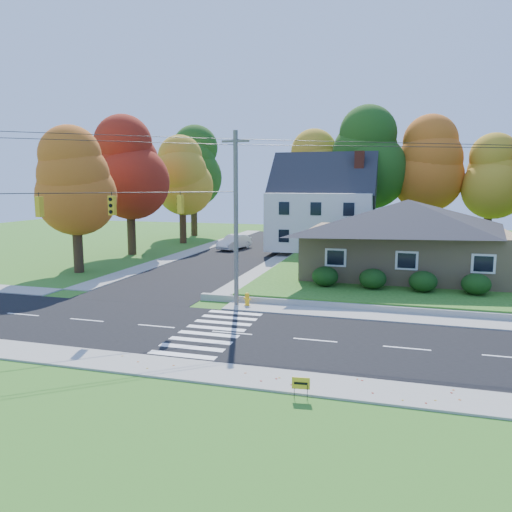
{
  "coord_description": "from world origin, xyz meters",
  "views": [
    {
      "loc": [
        7.48,
        -21.75,
        7.16
      ],
      "look_at": [
        -1.12,
        8.0,
        2.54
      ],
      "focal_mm": 35.0,
      "sensor_mm": 36.0,
      "label": 1
    }
  ],
  "objects": [
    {
      "name": "tree_lot_1",
      "position": [
        4.0,
        33.0,
        9.61
      ],
      "size": [
        7.84,
        7.84,
        14.6
      ],
      "color": "#3F2A19",
      "rests_on": "lawn"
    },
    {
      "name": "sidewalk_south",
      "position": [
        0.0,
        -5.0,
        0.04
      ],
      "size": [
        90.0,
        2.0,
        0.08
      ],
      "primitive_type": "cube",
      "color": "#9C9A90",
      "rests_on": "ground"
    },
    {
      "name": "tree_lot_3",
      "position": [
        16.0,
        33.0,
        7.65
      ],
      "size": [
        6.16,
        6.16,
        11.47
      ],
      "color": "#3F2A19",
      "rests_on": "lawn"
    },
    {
      "name": "traffic_infrastructure",
      "position": [
        -0.15,
        1.35,
        5.15
      ],
      "size": [
        38.1,
        10.66,
        10.0
      ],
      "color": "#666059",
      "rests_on": "ground"
    },
    {
      "name": "ground",
      "position": [
        0.0,
        0.0,
        0.0
      ],
      "size": [
        120.0,
        120.0,
        0.0
      ],
      "primitive_type": "plane",
      "color": "#3D7923"
    },
    {
      "name": "tree_west_2",
      "position": [
        -17.0,
        32.0,
        7.81
      ],
      "size": [
        6.72,
        6.72,
        12.51
      ],
      "color": "#3F2A19",
      "rests_on": "ground"
    },
    {
      "name": "hedge_row",
      "position": [
        7.5,
        9.8,
        1.14
      ],
      "size": [
        10.7,
        1.7,
        1.27
      ],
      "color": "#163A10",
      "rests_on": "lawn"
    },
    {
      "name": "road_main",
      "position": [
        0.0,
        0.0,
        0.01
      ],
      "size": [
        90.0,
        8.0,
        0.02
      ],
      "primitive_type": "cube",
      "color": "black",
      "rests_on": "ground"
    },
    {
      "name": "tree_lot_0",
      "position": [
        -2.0,
        34.0,
        8.31
      ],
      "size": [
        6.72,
        6.72,
        12.51
      ],
      "color": "#3F2A19",
      "rests_on": "lawn"
    },
    {
      "name": "yard_sign",
      "position": [
        4.55,
        -6.25,
        0.54
      ],
      "size": [
        0.6,
        0.1,
        0.75
      ],
      "color": "black",
      "rests_on": "ground"
    },
    {
      "name": "lawn",
      "position": [
        13.0,
        21.0,
        0.25
      ],
      "size": [
        30.0,
        30.0,
        0.5
      ],
      "primitive_type": "cube",
      "color": "#3D7923",
      "rests_on": "ground"
    },
    {
      "name": "tree_west_3",
      "position": [
        -19.0,
        40.0,
        9.11
      ],
      "size": [
        7.84,
        7.84,
        14.6
      ],
      "color": "#3F2A19",
      "rests_on": "ground"
    },
    {
      "name": "sidewalk_north",
      "position": [
        0.0,
        5.0,
        0.04
      ],
      "size": [
        90.0,
        2.0,
        0.08
      ],
      "primitive_type": "cube",
      "color": "#9C9A90",
      "rests_on": "ground"
    },
    {
      "name": "tree_lot_2",
      "position": [
        10.0,
        34.0,
        8.96
      ],
      "size": [
        7.28,
        7.28,
        13.56
      ],
      "color": "#3F2A19",
      "rests_on": "lawn"
    },
    {
      "name": "road_cross",
      "position": [
        -8.0,
        26.0,
        0.01
      ],
      "size": [
        8.0,
        44.0,
        0.02
      ],
      "primitive_type": "cube",
      "color": "black",
      "rests_on": "ground"
    },
    {
      "name": "tree_west_0",
      "position": [
        -17.0,
        12.0,
        7.15
      ],
      "size": [
        6.16,
        6.16,
        11.47
      ],
      "color": "#3F2A19",
      "rests_on": "ground"
    },
    {
      "name": "tree_west_1",
      "position": [
        -18.0,
        22.0,
        8.46
      ],
      "size": [
        7.28,
        7.28,
        13.56
      ],
      "color": "#3F2A19",
      "rests_on": "ground"
    },
    {
      "name": "fire_hydrant",
      "position": [
        -0.84,
        5.17,
        0.39
      ],
      "size": [
        0.46,
        0.36,
        0.81
      ],
      "color": "yellow",
      "rests_on": "ground"
    },
    {
      "name": "white_car",
      "position": [
        -9.41,
        28.32,
        0.8
      ],
      "size": [
        2.68,
        4.96,
        1.55
      ],
      "primitive_type": "imported",
      "rotation": [
        0.0,
        0.0,
        -0.23
      ],
      "color": "silver",
      "rests_on": "road_cross"
    },
    {
      "name": "colonial_house",
      "position": [
        0.04,
        28.0,
        4.58
      ],
      "size": [
        10.4,
        8.4,
        9.6
      ],
      "color": "silver",
      "rests_on": "lawn"
    },
    {
      "name": "ranch_house",
      "position": [
        8.0,
        16.0,
        3.27
      ],
      "size": [
        14.6,
        10.6,
        5.4
      ],
      "color": "tan",
      "rests_on": "lawn"
    }
  ]
}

